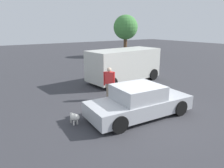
{
  "coord_description": "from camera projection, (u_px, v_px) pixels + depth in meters",
  "views": [
    {
      "loc": [
        -5.46,
        -5.74,
        3.56
      ],
      "look_at": [
        -0.05,
        2.2,
        0.9
      ],
      "focal_mm": 33.24,
      "sensor_mm": 36.0,
      "label": 1
    }
  ],
  "objects": [
    {
      "name": "dog",
      "position": [
        75.0,
        117.0,
        7.77
      ],
      "size": [
        0.28,
        0.65,
        0.46
      ],
      "rotation": [
        0.0,
        0.0,
        4.75
      ],
      "color": "white",
      "rests_on": "ground_plane"
    },
    {
      "name": "ground_plane",
      "position": [
        143.0,
        117.0,
        8.48
      ],
      "size": [
        80.0,
        80.0,
        0.0
      ],
      "primitive_type": "plane",
      "color": "#38383D"
    },
    {
      "name": "sedan_foreground",
      "position": [
        139.0,
        102.0,
        8.44
      ],
      "size": [
        4.47,
        2.11,
        1.31
      ],
      "rotation": [
        0.0,
        0.0,
        -0.07
      ],
      "color": "#B7BABF",
      "rests_on": "ground_plane"
    },
    {
      "name": "van_white",
      "position": [
        124.0,
        64.0,
        13.7
      ],
      "size": [
        5.09,
        2.59,
        2.13
      ],
      "rotation": [
        0.0,
        0.0,
        3.23
      ],
      "color": "silver",
      "rests_on": "ground_plane"
    },
    {
      "name": "tree_back_left",
      "position": [
        126.0,
        28.0,
        25.26
      ],
      "size": [
        2.95,
        2.95,
        4.98
      ],
      "color": "brown",
      "rests_on": "ground_plane"
    },
    {
      "name": "pedestrian",
      "position": [
        109.0,
        81.0,
        10.32
      ],
      "size": [
        0.48,
        0.43,
        1.64
      ],
      "rotation": [
        0.0,
        0.0,
        4.08
      ],
      "color": "gray",
      "rests_on": "ground_plane"
    }
  ]
}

